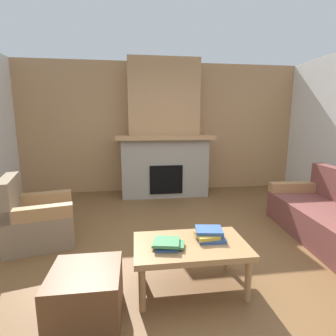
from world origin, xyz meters
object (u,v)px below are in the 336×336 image
object	(u,v)px
ottoman	(86,295)
couch	(334,218)
armchair	(36,220)
fireplace	(164,138)
coffee_table	(190,249)

from	to	relation	value
ottoman	couch	bearing A→B (deg)	18.71
armchair	ottoman	distance (m)	1.63
armchair	ottoman	size ratio (longest dim) A/B	1.78
armchair	couch	bearing A→B (deg)	-6.29
fireplace	couch	size ratio (longest dim) A/B	1.44
armchair	coffee_table	bearing A→B (deg)	-33.43
fireplace	couch	distance (m)	3.19
coffee_table	couch	bearing A→B (deg)	19.43
armchair	coffee_table	distance (m)	2.04
fireplace	armchair	distance (m)	2.85
couch	ottoman	distance (m)	3.05
ottoman	coffee_table	bearing A→B (deg)	17.01
armchair	ottoman	bearing A→B (deg)	-58.81
couch	armchair	world-z (taller)	same
coffee_table	ottoman	bearing A→B (deg)	-162.99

